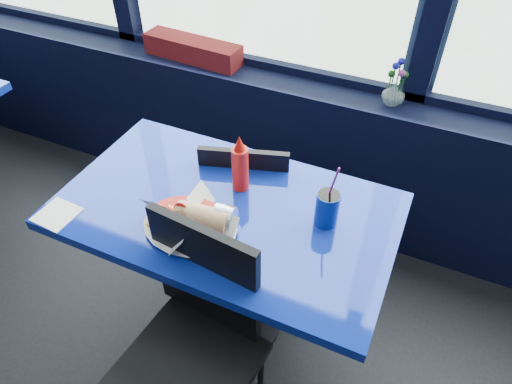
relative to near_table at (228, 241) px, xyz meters
name	(u,v)px	position (x,y,z in m)	size (l,w,h in m)	color
window_sill	(252,137)	(-0.30, 0.87, -0.17)	(5.00, 0.26, 0.80)	black
near_table	(228,241)	(0.00, 0.00, 0.00)	(1.20, 0.70, 0.75)	black
chair_near_front	(196,333)	(0.07, -0.37, -0.04)	(0.45, 0.46, 0.91)	black
chair_near_back	(261,203)	(-0.01, 0.33, -0.09)	(0.47, 0.47, 0.83)	black
planter_box	(193,49)	(-0.63, 0.86, 0.28)	(0.53, 0.13, 0.11)	maroon
flower_vase	(394,91)	(0.40, 0.85, 0.30)	(0.13, 0.13, 0.21)	silver
food_basket	(191,221)	(-0.05, -0.14, 0.22)	(0.35, 0.35, 0.11)	#B4140C
ketchup_bottle	(240,166)	(0.00, 0.12, 0.28)	(0.06, 0.06, 0.23)	#B4140C
soda_cup	(327,208)	(0.35, 0.08, 0.25)	(0.08, 0.08, 0.27)	navy
napkin	(57,214)	(-0.52, -0.28, 0.18)	(0.13, 0.13, 0.00)	white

